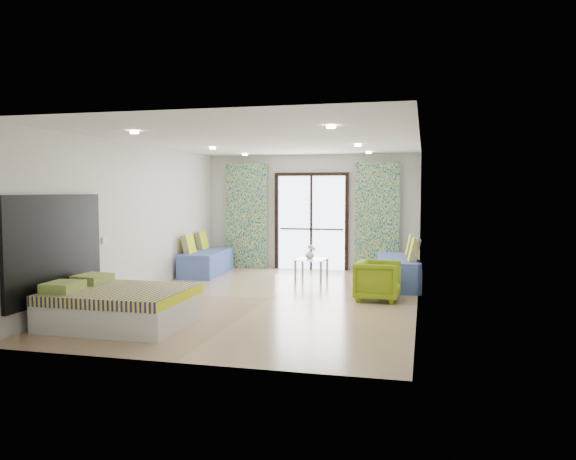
% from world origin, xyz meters
% --- Properties ---
extents(floor, '(5.00, 7.50, 0.01)m').
position_xyz_m(floor, '(0.00, 0.00, 0.00)').
color(floor, '#9E805E').
rests_on(floor, ground).
extents(ceiling, '(5.00, 7.50, 0.01)m').
position_xyz_m(ceiling, '(0.00, 0.00, 2.70)').
color(ceiling, silver).
rests_on(ceiling, ground).
extents(wall_back, '(5.00, 0.01, 2.70)m').
position_xyz_m(wall_back, '(0.00, 3.75, 1.35)').
color(wall_back, silver).
rests_on(wall_back, ground).
extents(wall_front, '(5.00, 0.01, 2.70)m').
position_xyz_m(wall_front, '(0.00, -3.75, 1.35)').
color(wall_front, silver).
rests_on(wall_front, ground).
extents(wall_left, '(0.01, 7.50, 2.70)m').
position_xyz_m(wall_left, '(-2.50, 0.00, 1.35)').
color(wall_left, silver).
rests_on(wall_left, ground).
extents(wall_right, '(0.01, 7.50, 2.70)m').
position_xyz_m(wall_right, '(2.50, 0.00, 1.35)').
color(wall_right, silver).
rests_on(wall_right, ground).
extents(balcony_door, '(1.76, 0.08, 2.28)m').
position_xyz_m(balcony_door, '(0.00, 3.72, 1.26)').
color(balcony_door, black).
rests_on(balcony_door, floor).
extents(balcony_rail, '(1.52, 0.03, 0.04)m').
position_xyz_m(balcony_rail, '(0.00, 3.73, 0.95)').
color(balcony_rail, '#595451').
rests_on(balcony_rail, balcony_door).
extents(curtain_left, '(1.00, 0.10, 2.50)m').
position_xyz_m(curtain_left, '(-1.55, 3.57, 1.25)').
color(curtain_left, beige).
rests_on(curtain_left, floor).
extents(curtain_right, '(1.00, 0.10, 2.50)m').
position_xyz_m(curtain_right, '(1.55, 3.57, 1.25)').
color(curtain_right, beige).
rests_on(curtain_right, floor).
extents(downlight_a, '(0.12, 0.12, 0.02)m').
position_xyz_m(downlight_a, '(-1.40, -2.00, 2.67)').
color(downlight_a, '#FFE0B2').
rests_on(downlight_a, ceiling).
extents(downlight_b, '(0.12, 0.12, 0.02)m').
position_xyz_m(downlight_b, '(1.40, -2.00, 2.67)').
color(downlight_b, '#FFE0B2').
rests_on(downlight_b, ceiling).
extents(downlight_c, '(0.12, 0.12, 0.02)m').
position_xyz_m(downlight_c, '(-1.40, 1.00, 2.67)').
color(downlight_c, '#FFE0B2').
rests_on(downlight_c, ceiling).
extents(downlight_d, '(0.12, 0.12, 0.02)m').
position_xyz_m(downlight_d, '(1.40, 1.00, 2.67)').
color(downlight_d, '#FFE0B2').
rests_on(downlight_d, ceiling).
extents(downlight_e, '(0.12, 0.12, 0.02)m').
position_xyz_m(downlight_e, '(-1.40, 3.00, 2.67)').
color(downlight_e, '#FFE0B2').
rests_on(downlight_e, ceiling).
extents(downlight_f, '(0.12, 0.12, 0.02)m').
position_xyz_m(downlight_f, '(1.40, 3.00, 2.67)').
color(downlight_f, '#FFE0B2').
rests_on(downlight_f, ceiling).
extents(headboard, '(0.06, 2.10, 1.50)m').
position_xyz_m(headboard, '(-2.46, -2.36, 1.05)').
color(headboard, black).
rests_on(headboard, floor).
extents(switch_plate, '(0.02, 0.10, 0.10)m').
position_xyz_m(switch_plate, '(-2.47, -1.11, 1.05)').
color(switch_plate, silver).
rests_on(switch_plate, wall_left).
extents(bed, '(1.83, 1.50, 0.63)m').
position_xyz_m(bed, '(-1.47, -2.36, 0.26)').
color(bed, silver).
rests_on(bed, floor).
extents(daybed_left, '(0.85, 1.91, 0.92)m').
position_xyz_m(daybed_left, '(-2.12, 2.38, 0.29)').
color(daybed_left, '#445BA3').
rests_on(daybed_left, floor).
extents(daybed_right, '(0.94, 2.06, 0.99)m').
position_xyz_m(daybed_right, '(2.12, 1.82, 0.31)').
color(daybed_right, '#445BA3').
rests_on(daybed_right, floor).
extents(coffee_table, '(0.67, 0.67, 0.72)m').
position_xyz_m(coffee_table, '(0.28, 2.34, 0.37)').
color(coffee_table, silver).
rests_on(coffee_table, floor).
extents(vase, '(0.25, 0.26, 0.19)m').
position_xyz_m(vase, '(0.24, 2.35, 0.51)').
color(vase, white).
rests_on(vase, coffee_table).
extents(armchair, '(0.71, 0.75, 0.74)m').
position_xyz_m(armchair, '(1.84, 0.26, 0.37)').
color(armchair, '#789713').
rests_on(armchair, floor).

